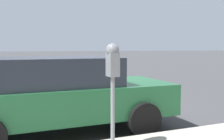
# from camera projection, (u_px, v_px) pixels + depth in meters

# --- Properties ---
(ground_plane) EXTENTS (220.00, 220.00, 0.00)m
(ground_plane) POSITION_uv_depth(u_px,v_px,m) (79.00, 115.00, 6.36)
(ground_plane) COLOR #424244
(parking_meter) EXTENTS (0.21, 0.19, 1.55)m
(parking_meter) POSITION_uv_depth(u_px,v_px,m) (113.00, 69.00, 3.70)
(parking_meter) COLOR gray
(parking_meter) RESTS_ON sidewalk
(car_green) EXTENTS (1.98, 4.28, 1.45)m
(car_green) POSITION_uv_depth(u_px,v_px,m) (60.00, 93.00, 5.08)
(car_green) COLOR #1E5B33
(car_green) RESTS_ON ground_plane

